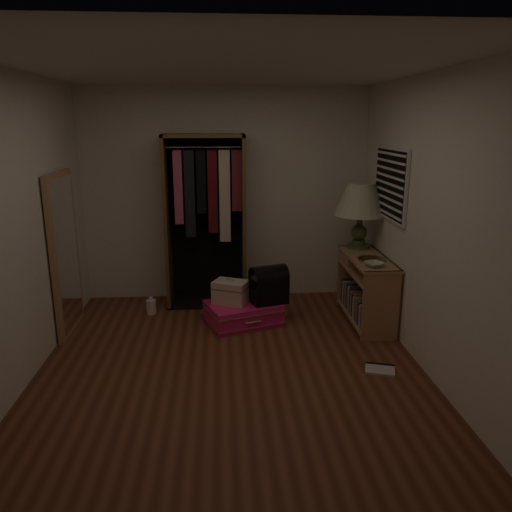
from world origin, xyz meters
name	(u,v)px	position (x,y,z in m)	size (l,w,h in m)	color
ground	(231,367)	(0.00, 0.00, 0.00)	(4.00, 4.00, 0.00)	#5D2D1A
room_walls	(237,205)	(0.08, 0.04, 1.50)	(3.52, 4.02, 2.60)	silver
console_bookshelf	(365,287)	(1.54, 1.05, 0.39)	(0.42, 1.12, 0.75)	#A57750
open_wardrobe	(206,206)	(-0.24, 1.77, 1.21)	(0.95, 0.50, 2.05)	brown
floor_mirror	(65,254)	(-1.70, 1.00, 0.85)	(0.06, 0.80, 1.70)	tan
pink_suitcase	(243,313)	(0.16, 1.03, 0.12)	(0.94, 0.80, 0.24)	#DC1A63
train_case	(231,292)	(0.03, 1.05, 0.37)	(0.44, 0.39, 0.27)	#C5B296
black_bag	(269,284)	(0.45, 1.03, 0.46)	(0.45, 0.36, 0.43)	black
table_lamp	(361,201)	(1.54, 1.42, 1.30)	(0.78, 0.78, 0.76)	#3C4E26
brass_tray	(372,259)	(1.54, 0.88, 0.76)	(0.31, 0.31, 0.02)	#A88540
ceramic_bowl	(374,264)	(1.49, 0.64, 0.77)	(0.19, 0.19, 0.05)	#A2C3A7
white_jug	(151,307)	(-0.90, 1.40, 0.09)	(0.14, 0.14, 0.20)	silver
floor_book	(380,369)	(1.35, -0.15, 0.01)	(0.31, 0.28, 0.02)	beige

